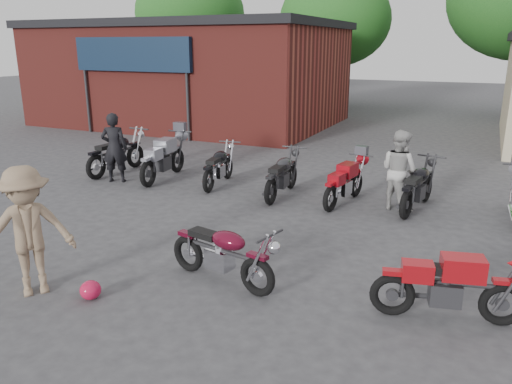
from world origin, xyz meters
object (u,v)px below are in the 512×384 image
at_px(vintage_motorcycle, 223,250).
at_px(row_bike_2, 219,164).
at_px(row_bike_3, 282,172).
at_px(person_dark, 114,148).
at_px(person_tan, 28,232).
at_px(sportbike, 452,282).
at_px(helmet, 90,290).
at_px(row_bike_1, 164,156).
at_px(person_light, 399,170).
at_px(row_bike_4, 345,180).
at_px(row_bike_5, 418,184).
at_px(row_bike_0, 117,151).

relative_size(vintage_motorcycle, row_bike_2, 1.00).
height_order(vintage_motorcycle, row_bike_3, row_bike_3).
distance_m(person_dark, person_tan, 5.92).
height_order(person_tan, row_bike_2, person_tan).
xyz_separation_m(sportbike, helmet, (-4.48, -1.46, -0.39)).
relative_size(helmet, row_bike_1, 0.14).
height_order(row_bike_2, row_bike_3, row_bike_3).
bearing_deg(person_dark, row_bike_2, 172.84).
relative_size(person_light, row_bike_2, 0.93).
height_order(row_bike_4, row_bike_5, row_bike_5).
bearing_deg(row_bike_4, row_bike_0, 98.60).
height_order(row_bike_2, row_bike_4, row_bike_2).
relative_size(person_light, person_tan, 0.92).
bearing_deg(row_bike_4, person_light, -76.43).
xyz_separation_m(sportbike, row_bike_2, (-5.67, 4.34, 0.00)).
bearing_deg(person_light, vintage_motorcycle, 100.75).
bearing_deg(sportbike, person_light, 93.81).
height_order(row_bike_3, row_bike_5, row_bike_5).
relative_size(person_light, row_bike_5, 0.88).
relative_size(row_bike_1, row_bike_4, 1.17).
bearing_deg(helmet, row_bike_3, 84.26).
bearing_deg(row_bike_4, helmet, 169.79).
bearing_deg(person_tan, person_dark, 67.30).
height_order(helmet, person_light, person_light).
relative_size(person_dark, row_bike_4, 0.96).
height_order(person_dark, row_bike_3, person_dark).
height_order(person_light, row_bike_0, person_light).
height_order(row_bike_0, row_bike_5, row_bike_0).
bearing_deg(row_bike_5, helmet, 158.06).
xyz_separation_m(person_tan, row_bike_1, (-1.92, 5.89, -0.30)).
bearing_deg(person_light, sportbike, 138.86).
distance_m(sportbike, row_bike_2, 7.14).
distance_m(vintage_motorcycle, row_bike_1, 6.17).
bearing_deg(person_light, row_bike_0, 31.02).
xyz_separation_m(person_tan, row_bike_2, (-0.36, 5.98, -0.38)).
height_order(helmet, person_tan, person_tan).
relative_size(vintage_motorcycle, row_bike_3, 0.95).
relative_size(sportbike, person_dark, 1.04).
bearing_deg(sportbike, row_bike_5, 88.48).
bearing_deg(row_bike_2, person_tan, 175.30).
height_order(row_bike_0, row_bike_2, row_bike_0).
bearing_deg(row_bike_2, row_bike_0, 83.26).
xyz_separation_m(person_light, row_bike_4, (-1.10, -0.08, -0.32)).
relative_size(sportbike, row_bike_4, 1.00).
bearing_deg(row_bike_0, helmet, -140.65).
distance_m(person_dark, row_bike_5, 7.28).
relative_size(person_dark, row_bike_5, 0.90).
bearing_deg(row_bike_2, row_bike_4, -101.01).
relative_size(person_dark, person_light, 1.03).
height_order(vintage_motorcycle, row_bike_2, row_bike_2).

